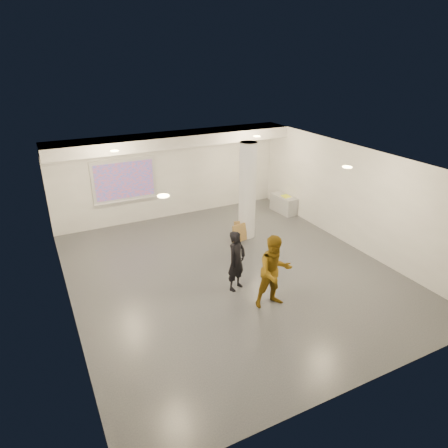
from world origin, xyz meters
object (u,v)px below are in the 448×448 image
column (247,191)px  man (275,272)px  projection_screen (124,181)px  credenza (284,204)px  woman (237,261)px

column → man: column is taller
projection_screen → man: 6.47m
credenza → man: man is taller
column → man: size_ratio=1.72×
projection_screen → woman: 5.42m
woman → projection_screen: bearing=79.1°
column → man: 3.82m
projection_screen → man: projection_screen is taller
projection_screen → credenza: 5.65m
woman → man: bearing=-92.1°
projection_screen → credenza: size_ratio=1.97×
man → column: bearing=76.1°
credenza → woman: bearing=-141.2°
column → credenza: bearing=28.0°
projection_screen → woman: bearing=-75.3°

